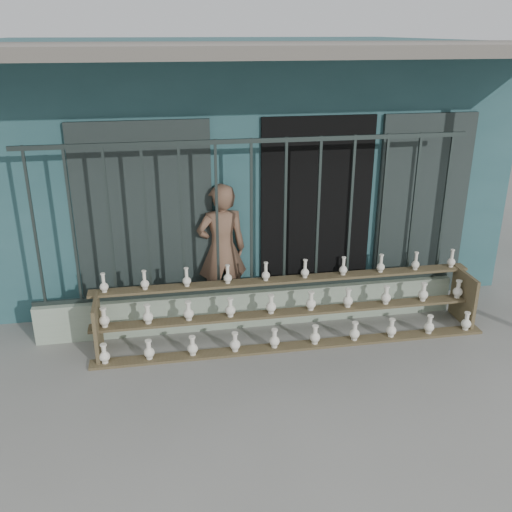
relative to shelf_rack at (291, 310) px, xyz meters
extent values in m
plane|color=slate|center=(-0.38, -0.89, -0.36)|extent=(60.00, 60.00, 0.00)
cube|color=#285156|center=(-0.38, 3.41, 1.24)|extent=(7.00, 5.00, 3.20)
cube|color=black|center=(0.52, 0.93, 0.84)|extent=(1.40, 0.12, 2.40)
cube|color=black|center=(-1.58, 0.89, 0.84)|extent=(1.60, 0.08, 2.40)
cube|color=black|center=(1.92, 0.89, 0.84)|extent=(1.20, 0.08, 2.40)
cube|color=#59544C|center=(-0.38, 0.31, 2.79)|extent=(7.40, 2.00, 0.12)
cube|color=#94A68E|center=(-0.38, 0.41, -0.13)|extent=(5.00, 0.20, 0.45)
cube|color=#283330|center=(-2.73, 0.41, 0.99)|extent=(0.03, 0.03, 1.80)
cube|color=#283330|center=(-2.34, 0.41, 0.99)|extent=(0.03, 0.03, 1.80)
cube|color=#283330|center=(-1.95, 0.41, 0.99)|extent=(0.03, 0.03, 1.80)
cube|color=#283330|center=(-1.56, 0.41, 0.99)|extent=(0.03, 0.03, 1.80)
cube|color=#283330|center=(-1.17, 0.41, 0.99)|extent=(0.03, 0.03, 1.80)
cube|color=#283330|center=(-0.77, 0.41, 0.99)|extent=(0.03, 0.03, 1.80)
cube|color=#283330|center=(-0.38, 0.41, 0.99)|extent=(0.03, 0.03, 1.80)
cube|color=#283330|center=(0.01, 0.41, 0.99)|extent=(0.03, 0.03, 1.80)
cube|color=#283330|center=(0.40, 0.41, 0.99)|extent=(0.03, 0.03, 1.80)
cube|color=#283330|center=(0.79, 0.41, 0.99)|extent=(0.03, 0.03, 1.80)
cube|color=#283330|center=(1.18, 0.41, 0.99)|extent=(0.03, 0.03, 1.80)
cube|color=#283330|center=(1.58, 0.41, 0.99)|extent=(0.03, 0.03, 1.80)
cube|color=#283330|center=(1.97, 0.41, 0.99)|extent=(0.03, 0.03, 1.80)
cube|color=#283330|center=(-0.38, 0.41, 1.86)|extent=(5.00, 0.04, 0.05)
cube|color=#283330|center=(-0.38, 0.41, 0.12)|extent=(5.00, 0.04, 0.05)
cube|color=brown|center=(0.00, -0.24, -0.34)|extent=(4.50, 0.18, 0.03)
cube|color=brown|center=(0.00, 0.01, -0.04)|extent=(4.50, 0.18, 0.03)
cube|color=brown|center=(0.00, 0.26, 0.26)|extent=(4.50, 0.18, 0.03)
cube|color=brown|center=(-2.15, 0.01, -0.04)|extent=(0.04, 0.55, 0.64)
cube|color=brown|center=(2.15, 0.01, -0.04)|extent=(0.04, 0.55, 0.64)
imported|color=brown|center=(-0.68, 0.80, 0.48)|extent=(0.64, 0.45, 1.67)
camera|label=1|loc=(-1.41, -5.66, 2.98)|focal=40.00mm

